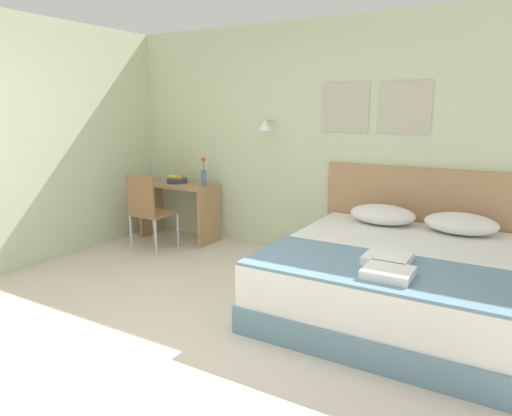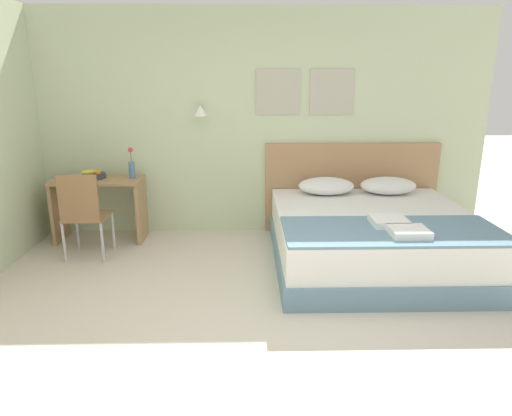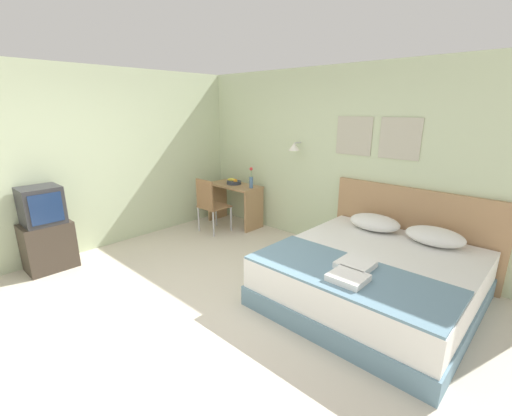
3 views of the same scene
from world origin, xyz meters
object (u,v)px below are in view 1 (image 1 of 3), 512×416
Objects in this scene: throw_blanket at (381,270)px; folded_towel_mid_bed at (388,272)px; flower_vase at (204,175)px; desk at (179,201)px; fruit_bowl at (177,180)px; folded_towel_near_foot at (387,259)px; desk_chair at (147,207)px; bed at (398,281)px; pillow_right at (461,224)px; pillow_left at (382,214)px; headboard at (425,222)px.

throw_blanket is 6.08× the size of folded_towel_mid_bed.
flower_vase is at bearing 151.73° from throw_blanket.
flower_vase is (0.40, 0.01, 0.38)m from desk.
flower_vase is (0.45, -0.01, 0.10)m from fruit_bowl.
desk_chair reaches higher than folded_towel_near_foot.
bed is at bearing 96.53° from folded_towel_mid_bed.
desk_chair reaches higher than pillow_right.
bed is 0.93m from pillow_left.
desk_chair is at bearing -163.42° from headboard.
desk_chair is 2.61× the size of flower_vase.
fruit_bowl is at bearing 165.12° from bed.
pillow_left is 1.42m from throw_blanket.
folded_towel_near_foot is at bearing -25.69° from flower_vase.
folded_towel_mid_bed is at bearing -100.39° from pillow_right.
headboard is 3.12m from desk_chair.
pillow_right is at bearing 9.94° from desk_chair.
folded_towel_mid_bed is 3.22m from desk_chair.
headboard is 1.09× the size of throw_blanket.
pillow_right is 2.37× the size of fruit_bowl.
pillow_right reaches higher than bed.
headboard is at bearing 92.70° from folded_towel_mid_bed.
fruit_bowl is (-0.07, 0.64, 0.23)m from desk_chair.
flower_vase reaches higher than pillow_left.
desk is (-3.02, 1.39, -0.06)m from throw_blanket.
folded_towel_near_foot is at bearing -89.27° from bed.
bed is at bearing -14.63° from desk.
flower_vase is (-2.25, 0.04, 0.23)m from pillow_left.
headboard is 2.65m from flower_vase.
headboard is at bearing 90.00° from bed.
pillow_left is 1.00× the size of pillow_right.
desk is 0.55m from flower_vase.
flower_vase is (-2.62, 1.41, 0.32)m from throw_blanket.
folded_towel_mid_bed is 3.13m from flower_vase.
headboard reaches higher than fruit_bowl.
headboard is at bearing 90.22° from folded_towel_near_foot.
desk_chair is at bearing 163.23° from folded_towel_mid_bed.
desk is at bearing 155.24° from throw_blanket.
folded_towel_mid_bed is (-0.28, -1.52, -0.04)m from pillow_right.
throw_blanket is (0.00, -1.67, 0.01)m from headboard.
folded_towel_near_foot and folded_towel_mid_bed have the same top height.
flower_vase is at bearing -174.15° from headboard.
bed is 1.07× the size of throw_blanket.
flower_vase is (-2.62, -0.27, 0.33)m from headboard.
headboard is at bearing 90.00° from throw_blanket.
headboard is at bearing 4.79° from fruit_bowl.
headboard is 7.74× the size of fruit_bowl.
desk reaches higher than folded_towel_near_foot.
flower_vase is at bearing 179.10° from pillow_left.
desk is at bearing -30.99° from fruit_bowl.
pillow_left is 2.02× the size of folded_towel_near_foot.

